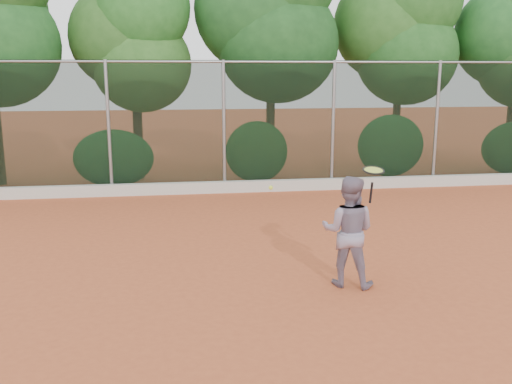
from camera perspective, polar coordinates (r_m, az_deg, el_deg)
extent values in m
plane|color=#B5502A|center=(8.91, 0.93, -9.23)|extent=(80.00, 80.00, 0.00)
cube|color=beige|center=(15.39, -3.09, 0.51)|extent=(24.00, 0.20, 0.30)
imported|color=gray|center=(8.76, 9.21, -3.91)|extent=(1.02, 0.93, 1.70)
cube|color=black|center=(15.32, -3.22, 6.51)|extent=(24.00, 0.01, 3.50)
cylinder|color=gray|center=(15.25, -3.30, 12.88)|extent=(24.00, 0.06, 0.06)
cylinder|color=gray|center=(15.36, -14.51, 6.16)|extent=(0.09, 0.09, 3.50)
cylinder|color=gray|center=(15.32, -3.22, 6.51)|extent=(0.09, 0.09, 3.50)
cylinder|color=gray|center=(15.87, 7.70, 6.61)|extent=(0.09, 0.09, 3.50)
cylinder|color=gray|center=(16.93, 17.58, 6.50)|extent=(0.09, 0.09, 3.50)
cylinder|color=#3E2517|center=(17.65, -11.69, 5.22)|extent=(0.28, 0.28, 2.40)
ellipsoid|color=#2C5C1F|center=(17.42, -11.35, 12.41)|extent=(2.90, 2.40, 2.80)
ellipsoid|color=#26521C|center=(17.77, -13.08, 14.91)|extent=(3.20, 2.70, 3.10)
ellipsoid|color=#226121|center=(17.30, -11.27, 17.73)|extent=(2.70, 2.30, 2.90)
cylinder|color=#3C2717|center=(17.53, 1.45, 6.41)|extent=(0.26, 0.26, 3.00)
ellipsoid|color=#255F24|center=(17.39, 2.23, 14.61)|extent=(3.60, 3.00, 3.50)
ellipsoid|color=#286928|center=(17.68, 0.40, 17.83)|extent=(3.90, 3.20, 3.80)
cylinder|color=#462E1B|center=(18.85, 13.80, 6.01)|extent=(0.24, 0.24, 2.70)
ellipsoid|color=#1D4E1B|center=(18.75, 14.86, 13.13)|extent=(3.20, 2.70, 3.10)
ellipsoid|color=#25561D|center=(18.88, 13.20, 15.94)|extent=(3.50, 2.90, 3.40)
cylinder|color=#3F2B18|center=(20.19, 24.04, 5.41)|extent=(0.28, 0.28, 2.50)
ellipsoid|color=#2B712B|center=(20.13, 23.75, 14.14)|extent=(3.30, 2.80, 3.20)
ellipsoid|color=#2C742C|center=(16.26, -14.05, 3.29)|extent=(2.20, 1.16, 1.60)
ellipsoid|color=#316F2A|center=(16.32, 0.07, 4.05)|extent=(1.80, 1.04, 1.76)
ellipsoid|color=#2C742C|center=(17.34, 13.31, 4.53)|extent=(2.00, 1.10, 1.84)
cylinder|color=black|center=(8.61, 11.44, -0.07)|extent=(0.04, 0.10, 0.33)
torus|color=black|center=(8.49, 11.67, 2.15)|extent=(0.33, 0.33, 0.09)
cylinder|color=#C6D53E|center=(8.49, 11.67, 2.15)|extent=(0.28, 0.27, 0.06)
sphere|color=#DDF337|center=(8.78, 1.49, 0.44)|extent=(0.07, 0.07, 0.07)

